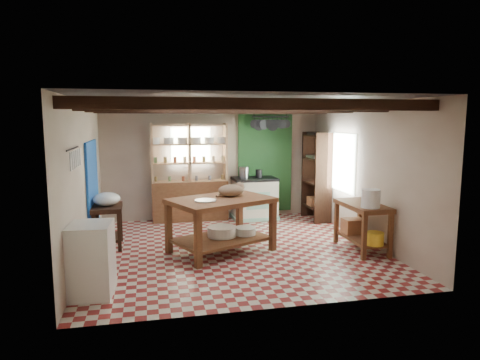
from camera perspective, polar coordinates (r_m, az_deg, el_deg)
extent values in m
cube|color=maroon|center=(7.74, -0.78, -9.17)|extent=(5.00, 5.00, 0.02)
cube|color=#414045|center=(7.39, -0.82, 10.53)|extent=(5.00, 5.00, 0.02)
cube|color=#BEAB99|center=(9.90, -3.67, 2.37)|extent=(5.00, 0.04, 2.60)
cube|color=#BEAB99|center=(5.06, 4.82, -3.19)|extent=(5.00, 0.04, 2.60)
cube|color=#BEAB99|center=(7.38, -20.19, -0.08)|extent=(0.04, 5.00, 2.60)
cube|color=#BEAB99|center=(8.31, 16.34, 0.96)|extent=(0.04, 5.00, 2.60)
cube|color=black|center=(7.39, -0.82, 9.60)|extent=(5.00, 3.80, 0.15)
cube|color=#164EAB|center=(8.29, -19.07, -0.58)|extent=(0.04, 1.40, 1.60)
cube|color=#215324|center=(10.14, 3.36, 2.22)|extent=(1.30, 0.04, 2.30)
cube|color=beige|center=(9.79, -6.58, 4.62)|extent=(0.90, 0.02, 0.80)
cube|color=beige|center=(9.18, 13.29, 2.34)|extent=(0.02, 1.30, 1.20)
cube|color=black|center=(6.14, -21.37, 2.80)|extent=(0.06, 0.90, 0.28)
cube|color=black|center=(9.68, 4.08, 7.45)|extent=(0.86, 0.12, 0.36)
cube|color=tan|center=(9.67, -6.72, 1.00)|extent=(1.70, 0.34, 2.20)
cube|color=black|center=(9.87, 10.17, 0.49)|extent=(0.40, 0.86, 2.00)
cube|color=brown|center=(7.44, -2.54, -6.02)|extent=(1.98, 1.71, 0.94)
cube|color=beige|center=(9.85, 1.94, -2.45)|extent=(1.00, 0.68, 0.96)
cube|color=black|center=(8.07, -17.20, -5.93)|extent=(0.54, 0.77, 0.76)
cube|color=white|center=(5.99, -19.19, -9.98)|extent=(0.57, 0.67, 0.95)
cube|color=brown|center=(7.85, 15.93, -6.00)|extent=(0.58, 1.16, 0.83)
ellipsoid|color=#927155|center=(7.51, -1.21, -1.41)|extent=(0.58, 0.55, 0.21)
cylinder|color=#96969D|center=(7.11, -4.66, -2.73)|extent=(0.47, 0.47, 0.02)
cylinder|color=white|center=(7.55, -2.43, -6.88)|extent=(0.67, 0.67, 0.17)
cylinder|color=white|center=(7.66, 0.69, -6.80)|extent=(0.50, 0.50, 0.13)
cylinder|color=#96969D|center=(9.70, 0.53, 1.01)|extent=(0.22, 0.22, 0.25)
cylinder|color=black|center=(9.79, 2.52, 0.87)|extent=(0.15, 0.15, 0.18)
ellipsoid|color=white|center=(7.97, -17.35, -2.44)|extent=(0.49, 0.49, 0.24)
cylinder|color=white|center=(7.41, 17.03, -2.37)|extent=(0.31, 0.31, 0.31)
cube|color=#A76843|center=(8.12, 14.91, -5.95)|extent=(0.38, 0.31, 0.27)
cylinder|color=yellow|center=(7.49, 17.53, -7.45)|extent=(0.29, 0.29, 0.21)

